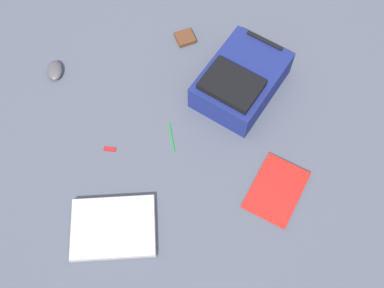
% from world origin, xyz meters
% --- Properties ---
extents(ground_plane, '(3.77, 3.77, 0.00)m').
position_xyz_m(ground_plane, '(0.00, 0.00, 0.00)').
color(ground_plane, '#4C5160').
extents(backpack, '(0.50, 0.48, 0.17)m').
position_xyz_m(backpack, '(-0.33, -0.14, 0.07)').
color(backpack, navy).
rests_on(backpack, ground_plane).
extents(laptop, '(0.38, 0.33, 0.03)m').
position_xyz_m(laptop, '(0.38, 0.28, 0.02)').
color(laptop, '#929296').
rests_on(laptop, ground_plane).
extents(book_comic, '(0.33, 0.32, 0.01)m').
position_xyz_m(book_comic, '(-0.28, 0.35, 0.01)').
color(book_comic, silver).
rests_on(book_comic, ground_plane).
extents(computer_mouse, '(0.09, 0.12, 0.04)m').
position_xyz_m(computer_mouse, '(0.42, -0.53, 0.02)').
color(computer_mouse, '#4C4C51').
rests_on(computer_mouse, ground_plane).
extents(pen_black, '(0.03, 0.14, 0.01)m').
position_xyz_m(pen_black, '(0.03, -0.03, 0.00)').
color(pen_black, '#198C33').
rests_on(pen_black, ground_plane).
extents(earbud_pouch, '(0.08, 0.08, 0.02)m').
position_xyz_m(earbud_pouch, '(-0.20, -0.50, 0.01)').
color(earbud_pouch, '#59331E').
rests_on(earbud_pouch, ground_plane).
extents(usb_stick, '(0.05, 0.04, 0.01)m').
position_xyz_m(usb_stick, '(0.30, -0.06, 0.00)').
color(usb_stick, '#B21919').
rests_on(usb_stick, ground_plane).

